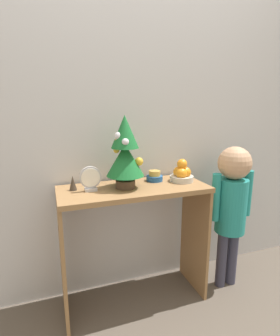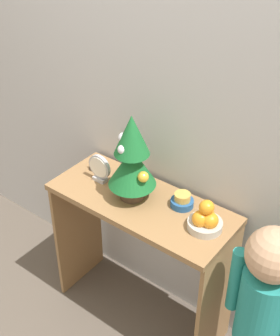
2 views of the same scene
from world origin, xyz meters
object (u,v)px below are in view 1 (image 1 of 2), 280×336
at_px(desk_clock, 90,179).
at_px(figurine, 73,183).
at_px(mini_tree, 125,152).
at_px(singing_bowl, 155,177).
at_px(child_figure, 232,199).
at_px(fruit_bowl, 182,174).

height_order(desk_clock, figurine, desk_clock).
height_order(mini_tree, singing_bowl, mini_tree).
distance_m(figurine, child_figure, 1.07).
xyz_separation_m(fruit_bowl, child_figure, (0.35, -0.09, -0.19)).
bearing_deg(figurine, child_figure, -7.12).
height_order(fruit_bowl, desk_clock, fruit_bowl).
height_order(figurine, child_figure, child_figure).
relative_size(mini_tree, figurine, 5.02).
distance_m(mini_tree, figurine, 0.36).
relative_size(figurine, child_figure, 0.08).
bearing_deg(singing_bowl, desk_clock, -169.48).
distance_m(singing_bowl, desk_clock, 0.45).
xyz_separation_m(desk_clock, child_figure, (0.95, -0.08, -0.21)).
xyz_separation_m(mini_tree, desk_clock, (-0.21, 0.00, -0.15)).
xyz_separation_m(fruit_bowl, desk_clock, (-0.60, -0.01, 0.02)).
bearing_deg(mini_tree, singing_bowl, 20.70).
height_order(mini_tree, desk_clock, mini_tree).
bearing_deg(fruit_bowl, child_figure, -14.35).
bearing_deg(figurine, fruit_bowl, -3.43).
xyz_separation_m(singing_bowl, figurine, (-0.53, -0.03, 0.01)).
relative_size(singing_bowl, desk_clock, 0.73).
bearing_deg(fruit_bowl, singing_bowl, 156.94).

